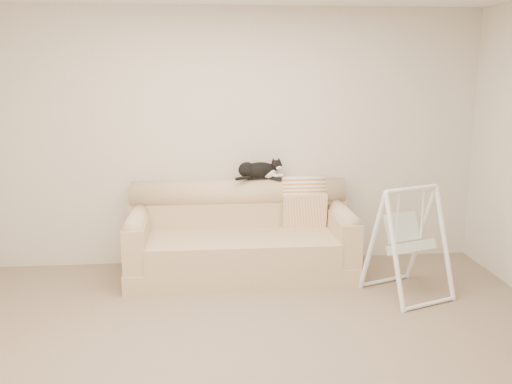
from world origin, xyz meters
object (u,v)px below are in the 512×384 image
tuxedo_cat (259,170)px  sofa (241,239)px  remote_a (256,178)px  baby_swing (408,241)px  remote_b (274,179)px

tuxedo_cat → sofa: bearing=-130.7°
remote_a → baby_swing: 1.63m
sofa → tuxedo_cat: size_ratio=4.27×
remote_b → baby_swing: bearing=-40.1°
remote_a → remote_b: bearing=-8.9°
tuxedo_cat → baby_swing: 1.63m
sofa → baby_swing: 1.61m
sofa → remote_a: remote_a is taller
remote_a → remote_b: (0.18, -0.03, -0.00)m
sofa → remote_a: size_ratio=12.09×
remote_b → tuxedo_cat: bearing=175.9°
remote_a → baby_swing: bearing=-36.7°
sofa → tuxedo_cat: 0.72m
baby_swing → sofa: bearing=154.5°
remote_b → baby_swing: size_ratio=0.17×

